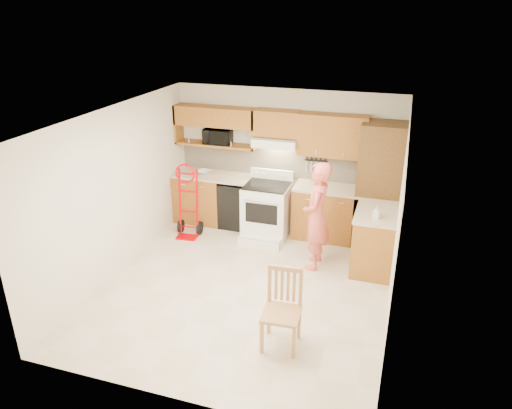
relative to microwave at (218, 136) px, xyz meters
The scene contains 28 objects.
floor 2.91m from the microwave, 59.80° to the right, with size 4.00×4.50×0.02m, color beige.
ceiling 2.57m from the microwave, 59.80° to the right, with size 4.00×4.50×0.02m, color white.
wall_back 1.28m from the microwave, ahead, with size 4.00×0.02×2.50m, color beige.
wall_front 4.53m from the microwave, 74.40° to the right, with size 4.00×0.02×2.50m, color beige.
wall_left 2.26m from the microwave, 110.91° to the right, with size 0.02×4.50×2.50m, color beige.
wall_right 3.86m from the microwave, 32.90° to the right, with size 0.02×4.50×2.50m, color beige.
backsplash 1.29m from the microwave, ahead, with size 3.92×0.03×0.55m, color beige.
lower_cab_left 1.23m from the microwave, 158.14° to the right, with size 0.90×0.60×0.90m, color #A76E25.
dishwasher 1.28m from the microwave, 18.08° to the right, with size 0.60×0.60×0.85m, color black.
lower_cab_right 2.36m from the microwave, ahead, with size 1.14×0.60×0.90m, color #A76E25.
countertop_left 0.72m from the microwave, 105.15° to the right, with size 1.50×0.63×0.04m, color #BDAF95.
countertop_right 2.17m from the microwave, ahead, with size 1.14×0.63×0.04m, color #BDAF95.
cab_return_right 3.28m from the microwave, 17.79° to the right, with size 0.60×1.00×0.90m, color #A76E25.
countertop_return 3.14m from the microwave, 17.79° to the right, with size 0.63×1.00×0.04m, color #BDAF95.
pantry_tall 2.92m from the microwave, ahead, with size 0.70×0.60×2.10m, color brown.
upper_cab_left 0.36m from the microwave, behind, with size 1.50×0.33×0.34m, color #A76E25.
upper_shelf_mw 0.16m from the microwave, behind, with size 1.50×0.33×0.04m, color #A76E25.
upper_cab_center 1.14m from the microwave, ahead, with size 0.76×0.33×0.44m, color #A76E25.
upper_cab_right 2.05m from the microwave, ahead, with size 1.14×0.33×0.70m, color #A76E25.
range_hood 1.10m from the microwave, ahead, with size 0.76×0.46×0.14m, color white.
knife_strip 1.81m from the microwave, ahead, with size 0.40×0.05×0.29m, color black, non-canonical shape.
microwave is the anchor object (origin of this frame).
range 1.55m from the microwave, 23.66° to the right, with size 0.77×1.01×1.13m, color white, non-canonical shape.
person 2.48m from the microwave, 30.08° to the right, with size 0.62×0.41×1.70m, color #DE5E50.
hand_truck 1.34m from the microwave, 108.95° to the right, with size 0.47×0.43×1.20m, color #CB0008, non-canonical shape.
dining_chair 3.94m from the microwave, 57.41° to the right, with size 0.44×0.48×0.98m, color tan, non-canonical shape.
soap_bottle 3.20m from the microwave, 21.98° to the right, with size 0.09×0.09×0.20m, color white.
bowl 0.71m from the microwave, 150.98° to the right, with size 0.24×0.24×0.06m, color white.
Camera 1 is at (1.94, -5.62, 3.84)m, focal length 33.53 mm.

